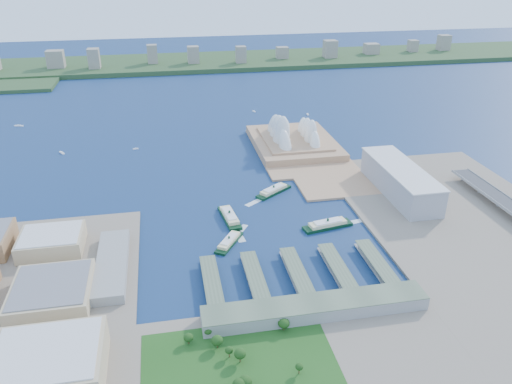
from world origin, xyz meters
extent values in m
plane|color=#10234E|center=(0.00, 0.00, 0.00)|extent=(3000.00, 3000.00, 0.00)
cube|color=gray|center=(-250.00, -105.00, 1.50)|extent=(220.00, 390.00, 3.00)
cube|color=gray|center=(0.00, -210.00, 1.50)|extent=(720.00, 180.00, 3.00)
cube|color=gray|center=(240.00, -50.00, 1.50)|extent=(240.00, 500.00, 3.00)
cube|color=tan|center=(107.50, 260.00, 1.50)|extent=(135.00, 220.00, 3.00)
cube|color=#2D4926|center=(0.00, 980.00, 6.00)|extent=(2200.00, 260.00, 12.00)
cube|color=#95959A|center=(195.00, 80.00, 20.50)|extent=(45.00, 155.00, 35.00)
cube|color=gray|center=(15.00, -135.00, 9.00)|extent=(200.00, 28.00, 12.00)
camera|label=1|loc=(-102.09, -467.33, 290.05)|focal=35.00mm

